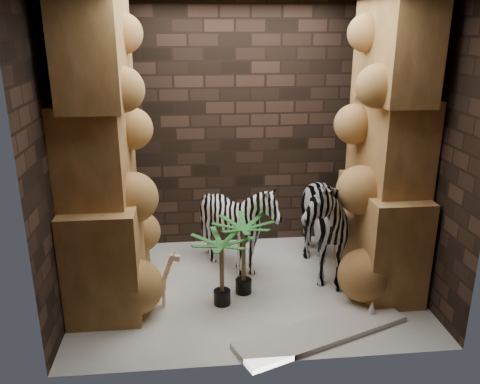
{
  "coord_description": "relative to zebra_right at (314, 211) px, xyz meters",
  "views": [
    {
      "loc": [
        -0.56,
        -4.67,
        2.68
      ],
      "look_at": [
        -0.06,
        0.15,
        1.04
      ],
      "focal_mm": 37.15,
      "sensor_mm": 36.0,
      "label": 1
    }
  ],
  "objects": [
    {
      "name": "rock_pillar_left",
      "position": [
        -2.17,
        -0.29,
        0.76
      ],
      "size": [
        0.68,
        1.3,
        3.0
      ],
      "primitive_type": null,
      "color": "tan",
      "rests_on": "floor"
    },
    {
      "name": "zebra_right",
      "position": [
        0.0,
        0.0,
        0.0
      ],
      "size": [
        0.74,
        1.28,
        1.48
      ],
      "primitive_type": "imported",
      "rotation": [
        0.0,
        0.0,
        0.05
      ],
      "color": "white",
      "rests_on": "floor"
    },
    {
      "name": "rock_pillar_right",
      "position": [
        0.65,
        -0.29,
        0.76
      ],
      "size": [
        0.58,
        1.25,
        3.0
      ],
      "primitive_type": null,
      "color": "tan",
      "rests_on": "floor"
    },
    {
      "name": "palm_back",
      "position": [
        -1.05,
        -0.58,
        -0.37
      ],
      "size": [
        0.36,
        0.36,
        0.74
      ],
      "primitive_type": null,
      "color": "#1F5E1A",
      "rests_on": "floor"
    },
    {
      "name": "floor",
      "position": [
        -0.77,
        -0.29,
        -0.74
      ],
      "size": [
        3.5,
        3.5,
        0.0
      ],
      "primitive_type": "plane",
      "color": "white",
      "rests_on": "ground"
    },
    {
      "name": "wall_right",
      "position": [
        0.98,
        -0.29,
        0.76
      ],
      "size": [
        0.0,
        3.0,
        3.0
      ],
      "primitive_type": "plane",
      "rotation": [
        1.57,
        0.0,
        -1.57
      ],
      "color": "#35241B",
      "rests_on": "ground"
    },
    {
      "name": "wall_back",
      "position": [
        -0.77,
        0.96,
        0.76
      ],
      "size": [
        3.5,
        0.0,
        3.5
      ],
      "primitive_type": "plane",
      "rotation": [
        1.57,
        0.0,
        0.0
      ],
      "color": "#35241B",
      "rests_on": "ground"
    },
    {
      "name": "zebra_left",
      "position": [
        -0.82,
        0.11,
        -0.24
      ],
      "size": [
        0.98,
        1.18,
        1.0
      ],
      "primitive_type": "imported",
      "rotation": [
        0.0,
        0.0,
        -0.09
      ],
      "color": "white",
      "rests_on": "floor"
    },
    {
      "name": "giraffe_toy",
      "position": [
        -1.71,
        -0.56,
        -0.43
      ],
      "size": [
        0.33,
        0.14,
        0.62
      ],
      "primitive_type": null,
      "rotation": [
        0.0,
        0.0,
        -0.11
      ],
      "color": "beige",
      "rests_on": "floor"
    },
    {
      "name": "wall_left",
      "position": [
        -2.52,
        -0.29,
        0.76
      ],
      "size": [
        0.0,
        3.0,
        3.0
      ],
      "primitive_type": "plane",
      "rotation": [
        1.57,
        0.0,
        1.57
      ],
      "color": "#35241B",
      "rests_on": "ground"
    },
    {
      "name": "surfboard",
      "position": [
        -0.19,
        -1.19,
        -0.72
      ],
      "size": [
        1.7,
        0.99,
        0.05
      ],
      "primitive_type": "cube",
      "rotation": [
        0.0,
        0.0,
        0.37
      ],
      "color": "beige",
      "rests_on": "floor"
    },
    {
      "name": "wall_front",
      "position": [
        -0.77,
        -1.54,
        0.76
      ],
      "size": [
        3.5,
        0.0,
        3.5
      ],
      "primitive_type": "plane",
      "rotation": [
        -1.57,
        0.0,
        0.0
      ],
      "color": "#35241B",
      "rests_on": "ground"
    },
    {
      "name": "palm_front",
      "position": [
        -0.81,
        -0.38,
        -0.33
      ],
      "size": [
        0.36,
        0.36,
        0.82
      ],
      "primitive_type": null,
      "color": "#1F5E1A",
      "rests_on": "floor"
    }
  ]
}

